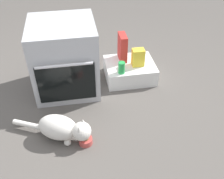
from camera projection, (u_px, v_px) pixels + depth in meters
ground at (71, 118)px, 2.29m from camera, size 8.00×8.00×0.00m
oven at (65, 58)px, 2.43m from camera, size 0.60×0.63×0.69m
pantry_cabinet at (130, 70)px, 2.72m from camera, size 0.51×0.42×0.18m
food_bowl at (86, 140)px, 2.06m from camera, size 0.11×0.11×0.08m
cat at (62, 128)px, 2.04m from camera, size 0.64×0.36×0.22m
snack_bag at (138, 57)px, 2.58m from camera, size 0.12×0.09×0.18m
soda_can at (122, 68)px, 2.49m from camera, size 0.07×0.07×0.12m
cereal_box at (122, 47)px, 2.64m from camera, size 0.07×0.18×0.28m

